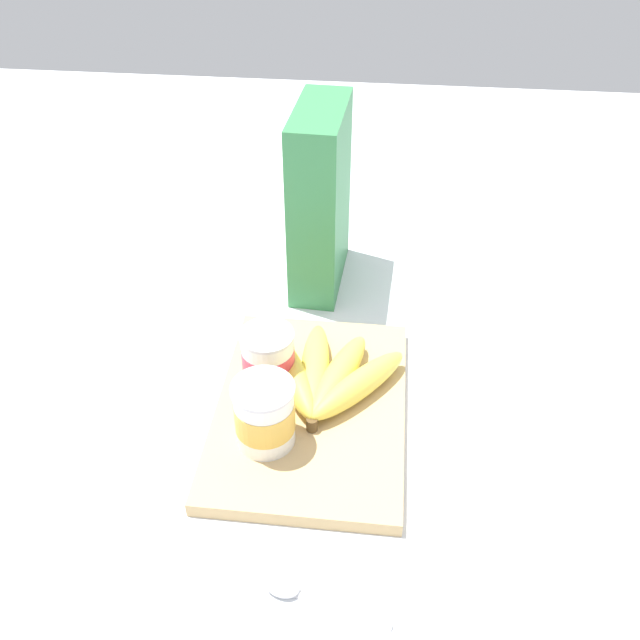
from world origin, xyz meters
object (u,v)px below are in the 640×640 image
object	(u,v)px
yogurt_cup_front	(265,414)
spoon	(305,595)
cereal_box	(320,200)
yogurt_cup_back	(268,358)
cutting_board	(311,409)
banana_bunch	(326,376)

from	to	relation	value
yogurt_cup_front	spoon	size ratio (longest dim) A/B	0.65
cereal_box	yogurt_cup_back	world-z (taller)	cereal_box
cereal_box	spoon	size ratio (longest dim) A/B	2.10
cutting_board	banana_bunch	size ratio (longest dim) A/B	1.66
yogurt_cup_front	yogurt_cup_back	world-z (taller)	yogurt_cup_front
yogurt_cup_front	spoon	world-z (taller)	yogurt_cup_front
cutting_board	banana_bunch	xyz separation A→B (m)	(0.03, -0.02, 0.03)
cereal_box	yogurt_cup_back	distance (m)	0.28
cutting_board	cereal_box	world-z (taller)	cereal_box
cutting_board	yogurt_cup_front	size ratio (longest dim) A/B	3.80
yogurt_cup_back	banana_bunch	xyz separation A→B (m)	(-0.00, -0.07, -0.02)
yogurt_cup_front	spoon	bearing A→B (deg)	-158.97
cereal_box	banana_bunch	xyz separation A→B (m)	(-0.27, -0.04, -0.10)
yogurt_cup_back	cereal_box	bearing A→B (deg)	-7.78
cereal_box	spoon	distance (m)	0.56
yogurt_cup_back	banana_bunch	world-z (taller)	yogurt_cup_back
yogurt_cup_back	spoon	size ratio (longest dim) A/B	0.60
yogurt_cup_front	banana_bunch	xyz separation A→B (m)	(0.09, -0.06, -0.02)
banana_bunch	yogurt_cup_back	bearing A→B (deg)	88.47
banana_bunch	cutting_board	bearing A→B (deg)	153.22
cutting_board	spoon	size ratio (longest dim) A/B	2.46
cereal_box	cutting_board	bearing A→B (deg)	-173.11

